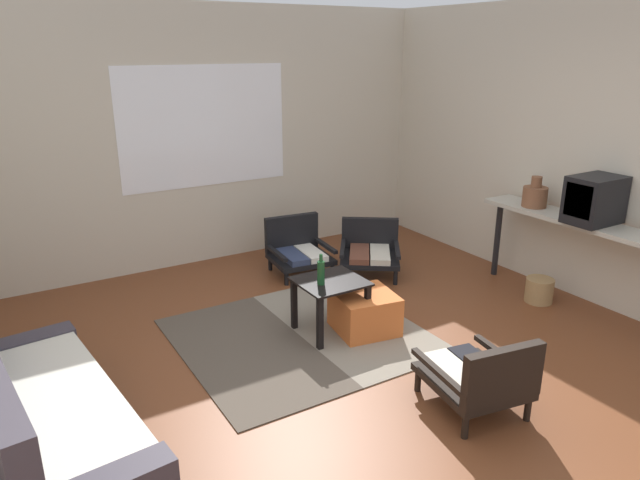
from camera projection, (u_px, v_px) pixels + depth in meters
The scene contains 15 objects.
ground_plane at pixel (369, 384), 4.12m from camera, with size 7.80×7.80×0.00m, color brown.
far_wall_with_window at pixel (203, 138), 6.17m from camera, with size 5.60×0.13×2.70m.
side_wall_right at pixel (593, 154), 5.24m from camera, with size 0.12×6.60×2.70m, color beige.
area_rug at pixel (300, 336), 4.80m from camera, with size 1.90×1.81×0.01m.
couch at pixel (41, 417), 3.38m from camera, with size 0.93×1.99×0.75m.
coffee_table at pixel (330, 293), 4.76m from camera, with size 0.53×0.50×0.47m.
armchair_by_window at pixel (298, 248), 6.12m from camera, with size 0.65×0.60×0.57m.
armchair_striped_foreground at pixel (480, 376), 3.74m from camera, with size 0.65×0.72×0.57m.
armchair_corner at pixel (370, 249), 6.09m from camera, with size 0.83×0.83×0.54m.
ottoman_orange at pixel (364, 312), 4.85m from camera, with size 0.48×0.48×0.34m, color #D1662D.
console_shelf at pixel (576, 229), 5.17m from camera, with size 0.36×1.86×0.83m.
crt_television at pixel (595, 200), 4.96m from camera, with size 0.46×0.32×0.41m.
clay_vase at pixel (535, 196), 5.49m from camera, with size 0.23×0.23×0.29m.
glass_bottle at pixel (321, 272), 4.62m from camera, with size 0.06×0.06×0.25m.
wicker_basket at pixel (539, 290), 5.42m from camera, with size 0.25×0.25×0.23m, color #9E7A4C.
Camera 1 is at (-2.16, -2.88, 2.29)m, focal length 32.66 mm.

